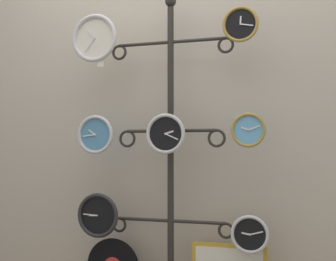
% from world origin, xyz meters
% --- Properties ---
extents(shop_wall, '(4.40, 0.04, 2.80)m').
position_xyz_m(shop_wall, '(0.00, 0.57, 1.40)').
color(shop_wall, '#BCB2A3').
rests_on(shop_wall, ground_plane).
extents(display_stand, '(0.76, 0.41, 1.85)m').
position_xyz_m(display_stand, '(0.00, 0.41, 0.58)').
color(display_stand, '#282623').
rests_on(display_stand, ground_plane).
extents(clock_top_left, '(0.29, 0.04, 0.29)m').
position_xyz_m(clock_top_left, '(-0.44, 0.29, 1.60)').
color(clock_top_left, silver).
extents(clock_top_right, '(0.20, 0.04, 0.20)m').
position_xyz_m(clock_top_right, '(0.44, 0.30, 1.61)').
color(clock_top_right, black).
extents(clock_middle_left, '(0.24, 0.04, 0.24)m').
position_xyz_m(clock_middle_left, '(-0.45, 0.34, 1.02)').
color(clock_middle_left, '#4C84B2').
extents(clock_middle_center, '(0.23, 0.04, 0.23)m').
position_xyz_m(clock_middle_center, '(0.01, 0.30, 1.02)').
color(clock_middle_center, black).
extents(clock_middle_right, '(0.19, 0.04, 0.19)m').
position_xyz_m(clock_middle_right, '(0.47, 0.33, 1.04)').
color(clock_middle_right, '#60A8DB').
extents(clock_bottom_left, '(0.26, 0.04, 0.26)m').
position_xyz_m(clock_bottom_left, '(-0.41, 0.30, 0.54)').
color(clock_bottom_left, black).
extents(clock_bottom_right, '(0.21, 0.04, 0.21)m').
position_xyz_m(clock_bottom_right, '(0.48, 0.32, 0.48)').
color(clock_bottom_right, black).
extents(price_tag_upper, '(0.04, 0.00, 0.03)m').
position_xyz_m(price_tag_upper, '(-0.40, 0.29, 1.44)').
color(price_tag_upper, white).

